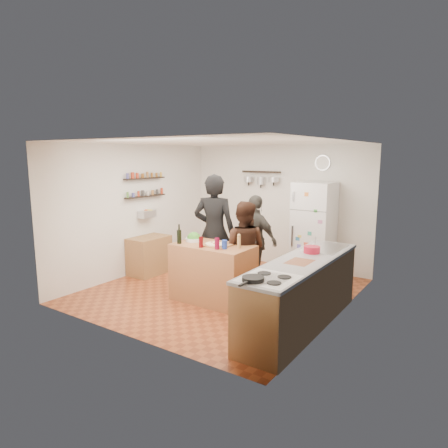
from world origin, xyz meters
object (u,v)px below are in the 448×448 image
Objects in this scene: skillet at (253,279)px; wall_clock at (323,163)px; pepper_mill at (239,242)px; person_back at (255,240)px; person_left at (214,232)px; red_bowl at (312,250)px; salt_canister at (224,245)px; salad_bowl at (194,239)px; side_table at (149,255)px; wine_bottle at (179,237)px; counter_run at (301,294)px; prep_island at (213,273)px; person_center at (243,250)px; fridge at (314,229)px.

wall_clock is (-0.65, 3.77, 1.21)m from skillet.
person_back is at bearing 106.66° from pepper_mill.
person_left is at bearing 148.90° from pepper_mill.
salt_canister is at bearing -159.06° from red_bowl.
salad_bowl is 1.64m from side_table.
person_back is (0.49, 0.57, -0.19)m from person_left.
salt_canister reaches higher than skillet.
wine_bottle reaches higher than side_table.
side_table is at bearing 169.91° from counter_run.
prep_island is 1.97m from skillet.
person_center reaches higher than red_bowl.
person_center reaches higher than pepper_mill.
counter_run is 2.46m from fridge.
wine_bottle is at bearing -156.25° from prep_island.
wine_bottle is 0.77m from person_left.
pepper_mill is (0.45, 0.05, 0.54)m from prep_island.
person_center is at bearing -105.85° from fridge.
person_left reaches higher than fridge.
pepper_mill is at bearing 0.00° from salad_bowl.
person_left is at bearing 134.88° from salt_canister.
person_left is 0.69m from person_center.
side_table is at bearing 163.02° from salad_bowl.
wine_bottle is at bearing -106.50° from salad_bowl.
wine_bottle is 0.14× the size of person_center.
red_bowl is at bearing 158.57° from person_center.
salad_bowl is at bearing 145.17° from skillet.
person_left is 1.10× the size of fridge.
wine_bottle is 0.99m from pepper_mill.
person_back is 0.89× the size of fridge.
salad_bowl is 0.34× the size of side_table.
red_bowl is (1.20, -0.09, 0.18)m from person_center.
skillet is 3.81m from side_table.
person_center is at bearing 175.74° from red_bowl.
person_back is at bearing -121.26° from fridge.
skillet is (1.15, -1.68, 0.16)m from person_center.
salt_canister is (-0.15, -0.17, -0.02)m from pepper_mill.
salad_bowl is 0.29m from wine_bottle.
red_bowl is at bearing 8.54° from salad_bowl.
side_table is (-2.19, 0.07, -0.42)m from person_center.
prep_island is 5.68× the size of wine_bottle.
wall_clock is at bearing 64.65° from wine_bottle.
person_back is at bearing -114.97° from wall_clock.
person_back is 1.28m from fridge.
salad_bowl is 1.07× the size of skillet.
red_bowl is at bearing 88.20° from skillet.
wine_bottle is at bearing 21.91° from person_center.
skillet is at bearing 107.27° from person_center.
wall_clock reaches higher than prep_island.
prep_island is 5.41× the size of red_bowl.
pepper_mill reaches higher than counter_run.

